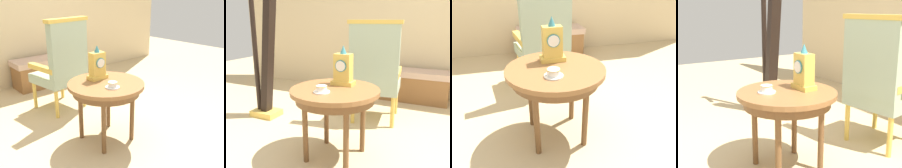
# 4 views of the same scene
# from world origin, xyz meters

# --- Properties ---
(ground_plane) EXTENTS (10.00, 10.00, 0.00)m
(ground_plane) POSITION_xyz_m (0.00, 0.00, 0.00)
(ground_plane) COLOR tan
(side_table) EXTENTS (0.73, 0.73, 0.60)m
(side_table) POSITION_xyz_m (-0.09, 0.07, 0.53)
(side_table) COLOR brown
(side_table) RESTS_ON ground
(teacup_left) EXTENTS (0.13, 0.13, 0.06)m
(teacup_left) POSITION_xyz_m (-0.13, -0.07, 0.63)
(teacup_left) COLOR white
(teacup_left) RESTS_ON side_table
(mantel_clock) EXTENTS (0.19, 0.11, 0.34)m
(mantel_clock) POSITION_xyz_m (-0.08, 0.21, 0.74)
(mantel_clock) COLOR gold
(mantel_clock) RESTS_ON side_table
(armchair) EXTENTS (0.61, 0.60, 1.14)m
(armchair) POSITION_xyz_m (-0.03, 0.95, 0.59)
(armchair) COLOR #9EB299
(armchair) RESTS_ON ground
(window_bench) EXTENTS (1.01, 0.40, 0.44)m
(window_bench) POSITION_xyz_m (0.24, 1.95, 0.22)
(window_bench) COLOR #CCA893
(window_bench) RESTS_ON ground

